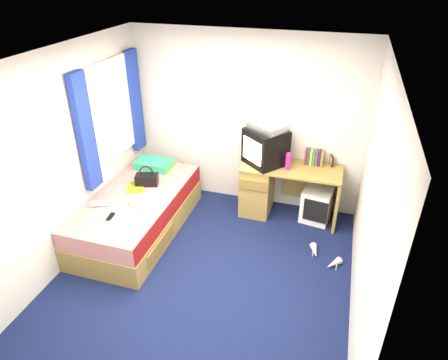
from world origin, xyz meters
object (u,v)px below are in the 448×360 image
(pillow, at_px, (154,164))
(storage_cube, at_px, (317,205))
(towel, at_px, (145,203))
(white_heels, at_px, (324,257))
(desk, at_px, (270,186))
(handbag, at_px, (147,179))
(water_bottle, at_px, (100,204))
(pink_water_bottle, at_px, (288,162))
(aerosol_can, at_px, (280,156))
(bed, at_px, (138,213))
(crt_tv, at_px, (265,147))
(magazine, at_px, (136,187))
(vcr, at_px, (267,127))
(picture_frame, at_px, (332,161))
(remote_control, at_px, (110,217))
(colour_swatch_fan, at_px, (106,221))

(pillow, bearing_deg, storage_cube, 4.63)
(towel, bearing_deg, white_heels, 7.76)
(desk, xyz_separation_m, handbag, (-1.51, -0.65, 0.21))
(storage_cube, height_order, handbag, handbag)
(water_bottle, bearing_deg, towel, 17.75)
(pink_water_bottle, relative_size, aerosol_can, 1.18)
(pink_water_bottle, distance_m, aerosol_can, 0.22)
(bed, height_order, white_heels, bed)
(crt_tv, bearing_deg, magazine, -114.05)
(vcr, distance_m, towel, 1.80)
(bed, bearing_deg, white_heels, 2.39)
(white_heels, bearing_deg, picture_frame, 94.43)
(pillow, relative_size, storage_cube, 1.10)
(white_heels, bearing_deg, pillow, 165.38)
(pillow, bearing_deg, magazine, -88.18)
(bed, distance_m, remote_control, 0.61)
(pillow, bearing_deg, aerosol_can, 9.24)
(handbag, bearing_deg, water_bottle, -132.67)
(desk, bearing_deg, aerosol_can, 43.06)
(desk, bearing_deg, storage_cube, -0.42)
(storage_cube, relative_size, towel, 1.71)
(bed, bearing_deg, storage_cube, 23.04)
(water_bottle, xyz_separation_m, white_heels, (2.66, 0.46, -0.54))
(desk, height_order, colour_swatch_fan, desk)
(storage_cube, relative_size, vcr, 1.05)
(magazine, bearing_deg, colour_swatch_fan, -87.30)
(picture_frame, bearing_deg, storage_cube, -138.35)
(crt_tv, distance_m, towel, 1.71)
(handbag, xyz_separation_m, white_heels, (2.35, -0.18, -0.58))
(handbag, bearing_deg, picture_frame, 3.52)
(picture_frame, height_order, handbag, picture_frame)
(bed, bearing_deg, colour_swatch_fan, -94.28)
(crt_tv, bearing_deg, picture_frame, 51.43)
(picture_frame, bearing_deg, colour_swatch_fan, -162.70)
(crt_tv, distance_m, vcr, 0.28)
(bed, relative_size, remote_control, 12.50)
(pillow, bearing_deg, water_bottle, -99.64)
(pillow, relative_size, crt_tv, 0.78)
(aerosol_can, relative_size, remote_control, 1.14)
(bed, bearing_deg, pink_water_bottle, 25.71)
(handbag, bearing_deg, magazine, -146.84)
(pillow, xyz_separation_m, vcr, (1.55, 0.19, 0.67))
(aerosol_can, height_order, magazine, aerosol_can)
(picture_frame, xyz_separation_m, water_bottle, (-2.58, -1.48, -0.24))
(storage_cube, xyz_separation_m, magazine, (-2.27, -0.77, 0.32))
(picture_frame, distance_m, aerosol_can, 0.67)
(vcr, bearing_deg, pink_water_bottle, 17.96)
(pillow, xyz_separation_m, remote_control, (0.06, -1.28, -0.05))
(desk, distance_m, crt_tv, 0.59)
(magazine, bearing_deg, towel, -48.81)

